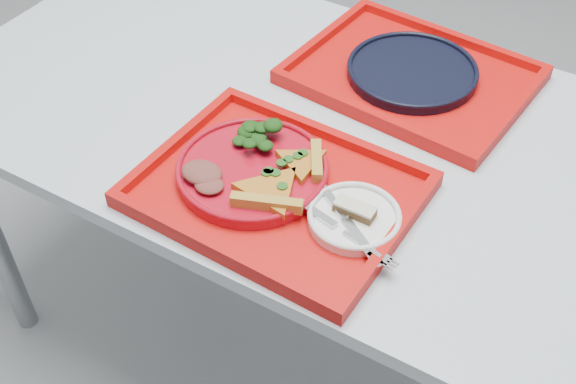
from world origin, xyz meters
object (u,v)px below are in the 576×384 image
at_px(dessert_bar, 355,209).
at_px(navy_plate, 412,72).
at_px(dinner_plate, 253,172).
at_px(tray_far, 411,78).
at_px(tray_main, 277,193).

bearing_deg(dessert_bar, navy_plate, 100.85).
relative_size(dinner_plate, navy_plate, 1.00).
bearing_deg(tray_far, dessert_bar, -73.37).
xyz_separation_m(dinner_plate, dessert_bar, (0.20, -0.00, 0.01)).
distance_m(tray_main, navy_plate, 0.42).
height_order(navy_plate, dessert_bar, dessert_bar).
bearing_deg(navy_plate, dessert_bar, -79.14).
relative_size(tray_far, navy_plate, 1.73).
xyz_separation_m(tray_far, navy_plate, (0.00, 0.00, 0.01)).
distance_m(tray_far, dinner_plate, 0.43).
relative_size(tray_far, dinner_plate, 1.73).
bearing_deg(dinner_plate, tray_main, -10.30).
height_order(tray_far, dessert_bar, dessert_bar).
height_order(dinner_plate, navy_plate, dinner_plate).
bearing_deg(dinner_plate, dessert_bar, -1.28).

